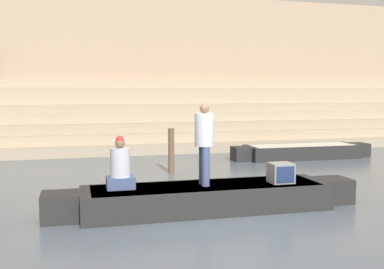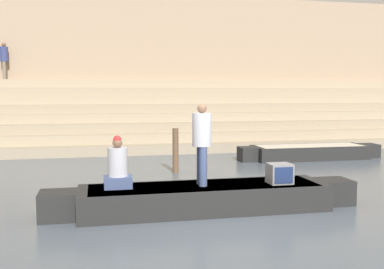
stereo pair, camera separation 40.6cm
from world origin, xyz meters
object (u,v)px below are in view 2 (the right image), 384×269
at_px(person_standing, 202,139).
at_px(mooring_post, 176,151).
at_px(rowboat_main, 205,197).
at_px(moored_boat_shore, 310,152).
at_px(person_rowing, 118,168).
at_px(tv_set, 280,173).
at_px(person_on_steps, 4,58).

bearing_deg(person_standing, mooring_post, 86.72).
bearing_deg(rowboat_main, moored_boat_shore, 47.33).
height_order(person_standing, moored_boat_shore, person_standing).
bearing_deg(person_rowing, moored_boat_shore, 47.85).
relative_size(person_rowing, tv_set, 2.20).
xyz_separation_m(person_rowing, person_on_steps, (-4.34, 13.04, 2.96)).
height_order(person_rowing, person_on_steps, person_on_steps).
relative_size(person_standing, moored_boat_shore, 0.31).
bearing_deg(rowboat_main, mooring_post, 86.53).
relative_size(rowboat_main, person_on_steps, 3.85).
bearing_deg(person_standing, person_rowing, 176.49).
bearing_deg(rowboat_main, person_rowing, 174.98).
bearing_deg(rowboat_main, person_standing, 158.43).
relative_size(rowboat_main, moored_boat_shore, 1.21).
relative_size(tv_set, person_on_steps, 0.28).
distance_m(rowboat_main, person_on_steps, 14.92).
distance_m(person_standing, mooring_post, 4.37).
bearing_deg(person_standing, person_on_steps, 114.36).
xyz_separation_m(person_standing, person_rowing, (-1.64, 0.10, -0.53)).
xyz_separation_m(person_standing, tv_set, (1.58, -0.17, -0.72)).
bearing_deg(person_on_steps, mooring_post, 30.37).
bearing_deg(mooring_post, rowboat_main, -92.41).
xyz_separation_m(person_rowing, tv_set, (3.22, -0.27, -0.19)).
relative_size(tv_set, moored_boat_shore, 0.09).
bearing_deg(mooring_post, person_standing, -93.15).
distance_m(person_rowing, mooring_post, 4.60).
bearing_deg(person_rowing, person_on_steps, 116.35).
bearing_deg(moored_boat_shore, person_standing, -136.84).
relative_size(person_standing, tv_set, 3.49).
relative_size(rowboat_main, mooring_post, 4.82).
height_order(rowboat_main, mooring_post, mooring_post).
distance_m(mooring_post, person_on_steps, 11.28).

